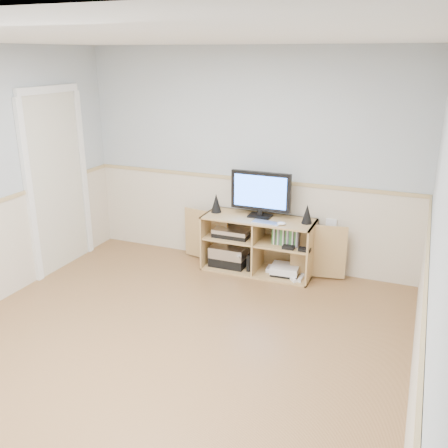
{
  "coord_description": "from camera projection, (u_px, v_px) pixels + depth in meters",
  "views": [
    {
      "loc": [
        1.88,
        -3.11,
        2.41
      ],
      "look_at": [
        0.12,
        1.2,
        0.81
      ],
      "focal_mm": 40.0,
      "sensor_mm": 36.0,
      "label": 1
    }
  ],
  "objects": [
    {
      "name": "speaker_right",
      "position": [
        307.0,
        214.0,
        5.41
      ],
      "size": [
        0.12,
        0.12,
        0.22
      ],
      "primitive_type": "cone",
      "color": "black",
      "rests_on": "media_cabinet"
    },
    {
      "name": "game_consoles",
      "position": [
        284.0,
        270.0,
        5.68
      ],
      "size": [
        0.45,
        0.3,
        0.11
      ],
      "color": "white",
      "rests_on": "media_cabinet"
    },
    {
      "name": "speaker_left",
      "position": [
        216.0,
        203.0,
        5.79
      ],
      "size": [
        0.12,
        0.12,
        0.22
      ],
      "primitive_type": "cone",
      "color": "black",
      "rests_on": "media_cabinet"
    },
    {
      "name": "av_components",
      "position": [
        231.0,
        249.0,
        5.88
      ],
      "size": [
        0.51,
        0.31,
        0.47
      ],
      "color": "black",
      "rests_on": "media_cabinet"
    },
    {
      "name": "wall_outlet",
      "position": [
        331.0,
        224.0,
        5.58
      ],
      "size": [
        0.12,
        0.03,
        0.12
      ],
      "primitive_type": "cube",
      "color": "white",
      "rests_on": "wall_back"
    },
    {
      "name": "keyboard",
      "position": [
        266.0,
        223.0,
        5.45
      ],
      "size": [
        0.32,
        0.14,
        0.01
      ],
      "primitive_type": "cube",
      "rotation": [
        0.0,
        0.0,
        -0.07
      ],
      "color": "silver",
      "rests_on": "media_cabinet"
    },
    {
      "name": "room",
      "position": [
        151.0,
        214.0,
        3.91
      ],
      "size": [
        4.04,
        4.54,
        2.54
      ],
      "color": "#A27948",
      "rests_on": "ground"
    },
    {
      "name": "media_cabinet",
      "position": [
        260.0,
        243.0,
        5.77
      ],
      "size": [
        1.97,
        0.47,
        0.65
      ],
      "color": "tan",
      "rests_on": "floor"
    },
    {
      "name": "monitor",
      "position": [
        261.0,
        193.0,
        5.57
      ],
      "size": [
        0.69,
        0.18,
        0.52
      ],
      "color": "black",
      "rests_on": "media_cabinet"
    },
    {
      "name": "game_cases",
      "position": [
        287.0,
        236.0,
        5.54
      ],
      "size": [
        0.3,
        0.14,
        0.19
      ],
      "primitive_type": "cube",
      "color": "#3F8C3F",
      "rests_on": "media_cabinet"
    },
    {
      "name": "mouse",
      "position": [
        281.0,
        223.0,
        5.38
      ],
      "size": [
        0.11,
        0.09,
        0.04
      ],
      "primitive_type": "ellipsoid",
      "rotation": [
        0.0,
        0.0,
        0.31
      ],
      "color": "white",
      "rests_on": "media_cabinet"
    }
  ]
}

